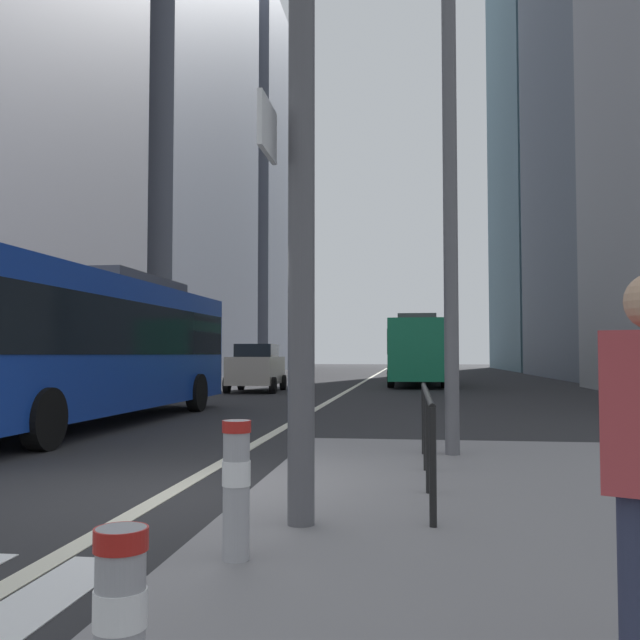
{
  "coord_description": "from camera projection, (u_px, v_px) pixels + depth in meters",
  "views": [
    {
      "loc": [
        2.64,
        -7.43,
        1.52
      ],
      "look_at": [
        -1.67,
        25.5,
        3.16
      ],
      "focal_mm": 39.21,
      "sensor_mm": 36.0,
      "label": 1
    }
  ],
  "objects": [
    {
      "name": "bollard_left",
      "position": [
        236.0,
        482.0,
        4.69
      ],
      "size": [
        0.2,
        0.2,
        0.93
      ],
      "color": "#99999E",
      "rests_on": "median_island"
    },
    {
      "name": "traffic_signal_gantry",
      "position": [
        69.0,
        57.0,
        6.08
      ],
      "size": [
        6.16,
        0.65,
        6.0
      ],
      "color": "#515156",
      "rests_on": "median_island"
    },
    {
      "name": "car_oncoming_mid",
      "position": [
        256.0,
        367.0,
        28.57
      ],
      "size": [
        2.17,
        4.12,
        1.94
      ],
      "color": "#B2A899",
      "rests_on": "ground"
    },
    {
      "name": "office_tower_right_far",
      "position": [
        555.0,
        112.0,
        69.53
      ],
      "size": [
        10.81,
        23.22,
        51.27
      ],
      "primitive_type": "cube",
      "color": "slate",
      "rests_on": "ground"
    },
    {
      "name": "pedestrian_railing",
      "position": [
        427.0,
        414.0,
        7.62
      ],
      "size": [
        0.06,
        4.16,
        0.98
      ],
      "color": "black",
      "rests_on": "median_island"
    },
    {
      "name": "office_tower_left_mid",
      "position": [
        143.0,
        73.0,
        49.24
      ],
      "size": [
        11.95,
        21.0,
        42.7
      ],
      "primitive_type": "cube",
      "color": "slate",
      "rests_on": "ground"
    },
    {
      "name": "street_lamp_post",
      "position": [
        449.0,
        87.0,
        9.81
      ],
      "size": [
        5.5,
        0.32,
        8.0
      ],
      "color": "#56565B",
      "rests_on": "median_island"
    },
    {
      "name": "office_tower_left_far",
      "position": [
        234.0,
        201.0,
        74.13
      ],
      "size": [
        12.59,
        24.17,
        35.56
      ],
      "primitive_type": "cube",
      "color": "slate",
      "rests_on": "ground"
    },
    {
      "name": "city_bus_blue_oncoming",
      "position": [
        88.0,
        340.0,
        15.07
      ],
      "size": [
        2.8,
        11.99,
        3.4
      ],
      "color": "#14389E",
      "rests_on": "ground"
    },
    {
      "name": "car_receding_near",
      "position": [
        406.0,
        361.0,
        58.25
      ],
      "size": [
        2.19,
        4.35,
        1.94
      ],
      "color": "gold",
      "rests_on": "ground"
    },
    {
      "name": "ground_plane",
      "position": [
        344.0,
        393.0,
        27.43
      ],
      "size": [
        160.0,
        160.0,
        0.0
      ],
      "primitive_type": "plane",
      "color": "#28282B"
    },
    {
      "name": "city_bus_red_receding",
      "position": [
        418.0,
        348.0,
        35.31
      ],
      "size": [
        2.84,
        11.43,
        3.4
      ],
      "color": "#198456",
      "rests_on": "ground"
    },
    {
      "name": "lane_centre_line",
      "position": [
        362.0,
        383.0,
        37.33
      ],
      "size": [
        0.2,
        80.0,
        0.01
      ],
      "primitive_type": "cube",
      "color": "beige",
      "rests_on": "ground"
    },
    {
      "name": "bollard_front",
      "position": [
        120.0,
        621.0,
        2.49
      ],
      "size": [
        0.2,
        0.2,
        0.75
      ],
      "color": "#99999E",
      "rests_on": "median_island"
    }
  ]
}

